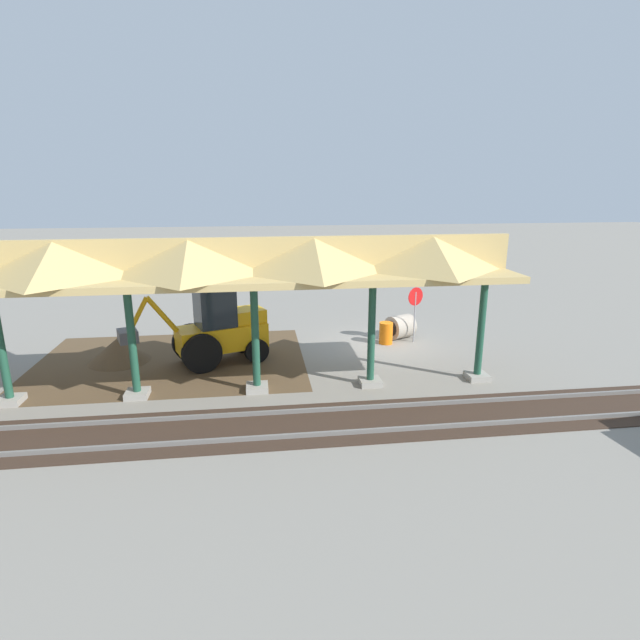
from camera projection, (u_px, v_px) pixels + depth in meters
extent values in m
plane|color=gray|center=(381.00, 344.00, 20.61)|extent=(120.00, 120.00, 0.00)
cube|color=brown|center=(171.00, 361.00, 18.65)|extent=(9.85, 7.00, 0.01)
cube|color=#9E998E|center=(477.00, 376.00, 16.94)|extent=(0.70, 0.70, 0.20)
cylinder|color=#1E4C38|center=(481.00, 328.00, 16.49)|extent=(0.24, 0.24, 3.60)
cube|color=#9E998E|center=(370.00, 382.00, 16.48)|extent=(0.70, 0.70, 0.20)
cylinder|color=#1E4C38|center=(372.00, 333.00, 16.03)|extent=(0.24, 0.24, 3.60)
cube|color=#9E998E|center=(257.00, 388.00, 16.01)|extent=(0.70, 0.70, 0.20)
cylinder|color=#1E4C38|center=(255.00, 337.00, 15.56)|extent=(0.24, 0.24, 3.60)
cube|color=#9E998E|center=(137.00, 394.00, 15.54)|extent=(0.70, 0.70, 0.20)
cylinder|color=#1E4C38|center=(132.00, 342.00, 15.09)|extent=(0.24, 0.24, 3.60)
cube|color=#9E998E|center=(10.00, 400.00, 15.08)|extent=(0.70, 0.70, 0.20)
cylinder|color=#1E4C38|center=(1.00, 347.00, 14.63)|extent=(0.24, 0.24, 3.60)
cube|color=tan|center=(190.00, 279.00, 14.82)|extent=(19.75, 3.20, 0.20)
cube|color=tan|center=(189.00, 257.00, 14.65)|extent=(19.75, 0.20, 1.10)
pyramid|color=tan|center=(432.00, 252.00, 15.58)|extent=(3.34, 3.20, 1.10)
pyramid|color=tan|center=(314.00, 254.00, 15.12)|extent=(3.34, 3.20, 1.10)
pyramid|color=tan|center=(189.00, 257.00, 14.65)|extent=(3.34, 3.20, 1.10)
pyramid|color=tan|center=(55.00, 259.00, 14.18)|extent=(3.34, 3.20, 1.10)
cube|color=slate|center=(430.00, 404.00, 14.88)|extent=(60.00, 0.08, 0.15)
cube|color=slate|center=(448.00, 426.00, 13.51)|extent=(60.00, 0.08, 0.15)
cube|color=#38281E|center=(438.00, 416.00, 14.21)|extent=(60.00, 2.58, 0.03)
cylinder|color=gray|center=(415.00, 317.00, 20.67)|extent=(0.06, 0.06, 2.14)
cylinder|color=red|center=(416.00, 296.00, 20.43)|extent=(0.71, 0.34, 0.76)
cube|color=orange|center=(222.00, 337.00, 18.38)|extent=(3.45, 2.36, 0.90)
cube|color=#1E262D|center=(215.00, 307.00, 17.98)|extent=(1.63, 1.56, 1.40)
cube|color=orange|center=(247.00, 315.00, 18.66)|extent=(1.47, 1.43, 0.50)
cylinder|color=black|center=(191.00, 342.00, 18.61)|extent=(1.41, 0.78, 1.40)
cylinder|color=black|center=(202.00, 353.00, 17.40)|extent=(1.41, 0.78, 1.40)
cylinder|color=black|center=(244.00, 341.00, 19.56)|extent=(0.95, 0.60, 0.90)
cylinder|color=black|center=(256.00, 351.00, 18.46)|extent=(0.95, 0.60, 0.90)
cylinder|color=orange|center=(162.00, 315.00, 17.14)|extent=(1.06, 0.55, 1.41)
cylinder|color=orange|center=(137.00, 317.00, 16.75)|extent=(0.86, 0.46, 1.33)
cube|color=#47474C|center=(128.00, 336.00, 16.76)|extent=(0.85, 0.96, 0.40)
cone|color=brown|center=(120.00, 361.00, 18.68)|extent=(4.49, 4.49, 1.82)
cylinder|color=#9E9384|center=(400.00, 327.00, 21.36)|extent=(1.34, 1.34, 1.00)
cylinder|color=black|center=(391.00, 328.00, 21.10)|extent=(0.30, 0.60, 0.65)
cylinder|color=orange|center=(386.00, 333.00, 20.62)|extent=(0.56, 0.56, 0.90)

